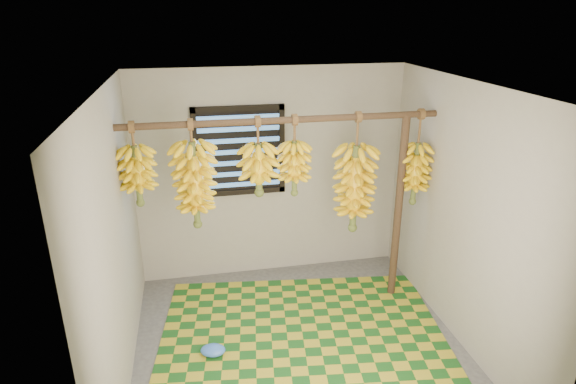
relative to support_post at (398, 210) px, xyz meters
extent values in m
cube|color=#454545|center=(-1.20, -0.70, -1.00)|extent=(3.00, 3.00, 0.01)
cube|color=silver|center=(-1.20, -0.70, 1.40)|extent=(3.00, 3.00, 0.01)
cube|color=gray|center=(-1.20, 0.80, 0.20)|extent=(3.00, 0.01, 2.40)
cube|color=gray|center=(-2.71, -0.70, 0.20)|extent=(0.01, 3.00, 2.40)
cube|color=gray|center=(0.30, -0.70, 0.20)|extent=(0.01, 3.00, 2.40)
cube|color=black|center=(-1.55, 0.78, 0.50)|extent=(1.00, 0.04, 1.00)
cylinder|color=#4A3222|center=(-1.20, 0.00, 1.00)|extent=(3.00, 0.06, 0.06)
cylinder|color=#4A3222|center=(0.00, 0.00, 0.00)|extent=(0.08, 0.08, 2.00)
cube|color=#164D17|center=(-1.14, -0.60, -0.99)|extent=(2.97, 2.50, 0.01)
ellipsoid|color=blue|center=(-2.00, -0.64, -0.94)|extent=(0.26, 0.21, 0.09)
cylinder|color=brown|center=(-2.55, 0.00, 0.92)|extent=(0.02, 0.02, 0.23)
cylinder|color=#4C5923|center=(-2.55, 0.00, 0.57)|extent=(0.06, 0.06, 0.52)
cylinder|color=brown|center=(-2.05, 0.00, 0.92)|extent=(0.02, 0.02, 0.22)
cylinder|color=#4C5923|center=(-2.05, 0.00, 0.45)|extent=(0.06, 0.06, 0.79)
cylinder|color=brown|center=(-1.45, 0.00, 0.90)|extent=(0.02, 0.02, 0.27)
cylinder|color=#4C5923|center=(-1.45, 0.00, 0.56)|extent=(0.06, 0.06, 0.46)
cylinder|color=brown|center=(-1.11, 0.00, 0.90)|extent=(0.02, 0.02, 0.26)
cylinder|color=#4C5923|center=(-1.11, 0.00, 0.55)|extent=(0.05, 0.05, 0.50)
cylinder|color=brown|center=(-0.49, 0.00, 0.86)|extent=(0.02, 0.02, 0.34)
cylinder|color=#4C5923|center=(-0.49, 0.00, 0.29)|extent=(0.07, 0.07, 0.85)
cylinder|color=brown|center=(0.15, 0.00, 0.86)|extent=(0.02, 0.02, 0.35)
cylinder|color=#4C5923|center=(0.15, 0.00, 0.41)|extent=(0.05, 0.05, 0.61)
camera|label=1|loc=(-2.04, -4.26, 1.96)|focal=30.00mm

